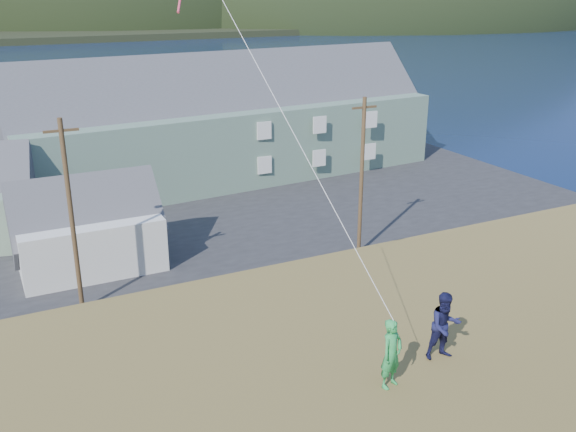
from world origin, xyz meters
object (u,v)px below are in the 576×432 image
object	(u,v)px
shed_white	(87,227)
kite_flyer_navy	(445,326)
kite_flyer_green	(392,354)
lodge	(228,121)

from	to	relation	value
shed_white	kite_flyer_navy	bearing A→B (deg)	-80.72
kite_flyer_green	kite_flyer_navy	xyz separation A→B (m)	(1.80, 0.40, 0.03)
lodge	kite_flyer_green	xyz separation A→B (m)	(-12.01, -40.60, 3.12)
shed_white	kite_flyer_navy	size ratio (longest dim) A/B	4.90
shed_white	kite_flyer_green	bearing A→B (deg)	-84.73
kite_flyer_navy	shed_white	bearing A→B (deg)	108.49
lodge	kite_flyer_navy	size ratio (longest dim) A/B	21.78
shed_white	kite_flyer_green	distance (m)	26.88
kite_flyer_navy	lodge	bearing A→B (deg)	84.93
kite_flyer_green	kite_flyer_navy	bearing A→B (deg)	-6.16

